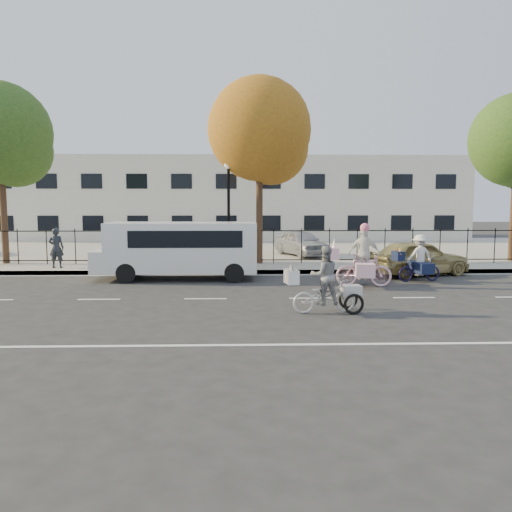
{
  "coord_description": "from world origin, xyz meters",
  "views": [
    {
      "loc": [
        1.04,
        -14.0,
        2.7
      ],
      "look_at": [
        1.48,
        1.2,
        1.1
      ],
      "focal_mm": 35.0,
      "sensor_mm": 36.0,
      "label": 1
    }
  ],
  "objects_px": {
    "unicorn_bike": "(363,263)",
    "white_van": "(180,248)",
    "lot_car_d": "(301,243)",
    "zebra_trike": "(325,287)",
    "gold_sedan": "(418,258)",
    "lamppost": "(229,194)",
    "pedestrian": "(56,248)",
    "lot_car_c": "(187,245)",
    "bull_bike": "(419,263)",
    "lot_car_b": "(173,242)"
  },
  "relations": [
    {
      "from": "lot_car_d",
      "to": "unicorn_bike",
      "type": "bearing_deg",
      "value": -104.02
    },
    {
      "from": "unicorn_bike",
      "to": "lot_car_c",
      "type": "bearing_deg",
      "value": 49.62
    },
    {
      "from": "gold_sedan",
      "to": "pedestrian",
      "type": "distance_m",
      "value": 14.11
    },
    {
      "from": "zebra_trike",
      "to": "gold_sedan",
      "type": "bearing_deg",
      "value": -43.57
    },
    {
      "from": "zebra_trike",
      "to": "pedestrian",
      "type": "xyz_separation_m",
      "value": [
        -9.43,
        7.85,
        0.31
      ]
    },
    {
      "from": "lamppost",
      "to": "lot_car_d",
      "type": "bearing_deg",
      "value": 46.11
    },
    {
      "from": "pedestrian",
      "to": "lot_car_b",
      "type": "height_order",
      "value": "pedestrian"
    },
    {
      "from": "lot_car_d",
      "to": "pedestrian",
      "type": "bearing_deg",
      "value": -177.58
    },
    {
      "from": "lamppost",
      "to": "pedestrian",
      "type": "xyz_separation_m",
      "value": [
        -6.84,
        -0.84,
        -2.16
      ]
    },
    {
      "from": "bull_bike",
      "to": "lot_car_b",
      "type": "relative_size",
      "value": 0.4
    },
    {
      "from": "pedestrian",
      "to": "lot_car_d",
      "type": "bearing_deg",
      "value": -158.3
    },
    {
      "from": "unicorn_bike",
      "to": "white_van",
      "type": "xyz_separation_m",
      "value": [
        -6.15,
        1.8,
        0.36
      ]
    },
    {
      "from": "lamppost",
      "to": "gold_sedan",
      "type": "height_order",
      "value": "lamppost"
    },
    {
      "from": "lamppost",
      "to": "bull_bike",
      "type": "relative_size",
      "value": 2.4
    },
    {
      "from": "white_van",
      "to": "pedestrian",
      "type": "relative_size",
      "value": 3.58
    },
    {
      "from": "pedestrian",
      "to": "lot_car_c",
      "type": "bearing_deg",
      "value": -144.96
    },
    {
      "from": "zebra_trike",
      "to": "white_van",
      "type": "xyz_separation_m",
      "value": [
        -4.25,
        5.69,
        0.48
      ]
    },
    {
      "from": "white_van",
      "to": "gold_sedan",
      "type": "distance_m",
      "value": 8.9
    },
    {
      "from": "lamppost",
      "to": "pedestrian",
      "type": "bearing_deg",
      "value": -173.04
    },
    {
      "from": "white_van",
      "to": "zebra_trike",
      "type": "bearing_deg",
      "value": -53.08
    },
    {
      "from": "unicorn_bike",
      "to": "bull_bike",
      "type": "xyz_separation_m",
      "value": [
        2.21,
        1.04,
        -0.11
      ]
    },
    {
      "from": "unicorn_bike",
      "to": "lot_car_c",
      "type": "distance_m",
      "value": 9.97
    },
    {
      "from": "pedestrian",
      "to": "lot_car_b",
      "type": "xyz_separation_m",
      "value": [
        3.94,
        4.84,
        -0.17
      ]
    },
    {
      "from": "bull_bike",
      "to": "lot_car_b",
      "type": "xyz_separation_m",
      "value": [
        -9.6,
        7.77,
        0.13
      ]
    },
    {
      "from": "lot_car_c",
      "to": "lot_car_d",
      "type": "xyz_separation_m",
      "value": [
        5.5,
        0.86,
        0.03
      ]
    },
    {
      "from": "white_van",
      "to": "gold_sedan",
      "type": "height_order",
      "value": "white_van"
    },
    {
      "from": "lamppost",
      "to": "bull_bike",
      "type": "distance_m",
      "value": 8.06
    },
    {
      "from": "lamppost",
      "to": "bull_bike",
      "type": "height_order",
      "value": "lamppost"
    },
    {
      "from": "pedestrian",
      "to": "lot_car_c",
      "type": "height_order",
      "value": "pedestrian"
    },
    {
      "from": "zebra_trike",
      "to": "bull_bike",
      "type": "relative_size",
      "value": 1.08
    },
    {
      "from": "unicorn_bike",
      "to": "gold_sedan",
      "type": "relative_size",
      "value": 0.53
    },
    {
      "from": "lot_car_c",
      "to": "lamppost",
      "type": "bearing_deg",
      "value": -46.17
    },
    {
      "from": "unicorn_bike",
      "to": "bull_bike",
      "type": "distance_m",
      "value": 2.45
    },
    {
      "from": "bull_bike",
      "to": "lamppost",
      "type": "bearing_deg",
      "value": 49.92
    },
    {
      "from": "unicorn_bike",
      "to": "lot_car_d",
      "type": "height_order",
      "value": "unicorn_bike"
    },
    {
      "from": "unicorn_bike",
      "to": "gold_sedan",
      "type": "bearing_deg",
      "value": -38.46
    },
    {
      "from": "gold_sedan",
      "to": "lot_car_b",
      "type": "distance_m",
      "value": 11.9
    },
    {
      "from": "bull_bike",
      "to": "white_van",
      "type": "relative_size",
      "value": 0.32
    },
    {
      "from": "lot_car_c",
      "to": "unicorn_bike",
      "type": "bearing_deg",
      "value": -41.83
    },
    {
      "from": "unicorn_bike",
      "to": "bull_bike",
      "type": "relative_size",
      "value": 1.16
    },
    {
      "from": "zebra_trike",
      "to": "white_van",
      "type": "height_order",
      "value": "white_van"
    },
    {
      "from": "lot_car_b",
      "to": "pedestrian",
      "type": "bearing_deg",
      "value": -110.86
    },
    {
      "from": "gold_sedan",
      "to": "pedestrian",
      "type": "height_order",
      "value": "pedestrian"
    },
    {
      "from": "zebra_trike",
      "to": "lot_car_d",
      "type": "bearing_deg",
      "value": -11.88
    },
    {
      "from": "lot_car_d",
      "to": "zebra_trike",
      "type": "bearing_deg",
      "value": -115.0
    },
    {
      "from": "zebra_trike",
      "to": "white_van",
      "type": "relative_size",
      "value": 0.34
    },
    {
      "from": "bull_bike",
      "to": "lot_car_d",
      "type": "height_order",
      "value": "bull_bike"
    },
    {
      "from": "lamppost",
      "to": "zebra_trike",
      "type": "relative_size",
      "value": 2.21
    },
    {
      "from": "pedestrian",
      "to": "lot_car_d",
      "type": "distance_m",
      "value": 11.23
    },
    {
      "from": "white_van",
      "to": "lot_car_c",
      "type": "height_order",
      "value": "white_van"
    }
  ]
}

